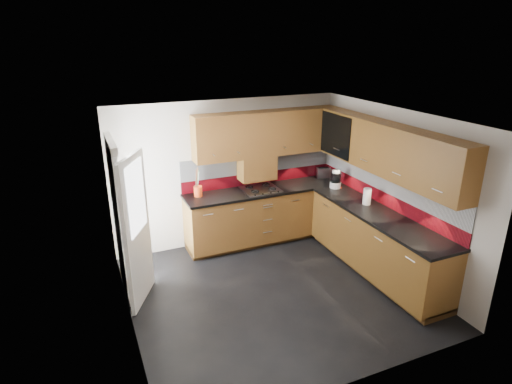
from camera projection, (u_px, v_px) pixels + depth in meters
name	position (u px, v px, depth m)	size (l,w,h in m)	color
room	(276.00, 190.00, 5.40)	(4.00, 3.80, 2.64)	black
base_cabinets	(315.00, 229.00, 6.78)	(2.70, 3.20, 0.95)	#5F2E15
countertop	(317.00, 201.00, 6.59)	(2.72, 3.22, 0.04)	black
backsplash	(322.00, 178.00, 6.77)	(2.70, 3.20, 0.54)	maroon
upper_cabinets	(327.00, 141.00, 6.41)	(2.50, 3.20, 0.72)	#5F2E15
extractor_hood	(257.00, 168.00, 7.05)	(0.60, 0.33, 0.40)	#5F2E15
glass_cabinet	(343.00, 133.00, 6.82)	(0.32, 0.80, 0.66)	black
back_door	(127.00, 224.00, 5.54)	(0.42, 1.19, 2.04)	white
gas_hob	(261.00, 189.00, 7.02)	(0.59, 0.52, 0.05)	silver
utensil_pot	(198.00, 190.00, 6.72)	(0.13, 0.13, 0.47)	#E14315
toaster	(324.00, 173.00, 7.62)	(0.28, 0.22, 0.18)	silver
food_processor	(336.00, 180.00, 7.08)	(0.18, 0.18, 0.30)	white
paper_towel	(367.00, 196.00, 6.39)	(0.12, 0.12, 0.25)	white
orange_cloth	(336.00, 187.00, 7.13)	(0.15, 0.13, 0.02)	#E54019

